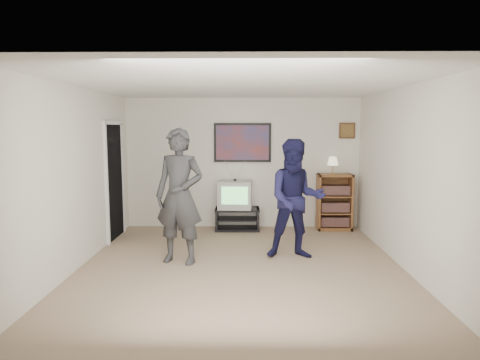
{
  "coord_description": "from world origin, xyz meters",
  "views": [
    {
      "loc": [
        0.07,
        -5.76,
        1.94
      ],
      "look_at": [
        -0.02,
        0.66,
        1.15
      ],
      "focal_mm": 32.0,
      "sensor_mm": 36.0,
      "label": 1
    }
  ],
  "objects_px": {
    "person_tall": "(179,196)",
    "person_short": "(296,199)",
    "crt_television": "(235,194)",
    "bookshelf": "(334,202)",
    "media_stand": "(237,219)"
  },
  "relations": [
    {
      "from": "crt_television",
      "to": "person_short",
      "type": "height_order",
      "value": "person_short"
    },
    {
      "from": "crt_television",
      "to": "bookshelf",
      "type": "height_order",
      "value": "bookshelf"
    },
    {
      "from": "person_tall",
      "to": "media_stand",
      "type": "bearing_deg",
      "value": 82.54
    },
    {
      "from": "media_stand",
      "to": "bookshelf",
      "type": "xyz_separation_m",
      "value": [
        1.85,
        0.05,
        0.32
      ]
    },
    {
      "from": "bookshelf",
      "to": "person_tall",
      "type": "bearing_deg",
      "value": -142.19
    },
    {
      "from": "media_stand",
      "to": "person_tall",
      "type": "bearing_deg",
      "value": -112.11
    },
    {
      "from": "crt_television",
      "to": "bookshelf",
      "type": "xyz_separation_m",
      "value": [
        1.89,
        0.05,
        -0.15
      ]
    },
    {
      "from": "crt_television",
      "to": "bookshelf",
      "type": "distance_m",
      "value": 1.9
    },
    {
      "from": "person_tall",
      "to": "person_short",
      "type": "distance_m",
      "value": 1.71
    },
    {
      "from": "person_tall",
      "to": "person_short",
      "type": "bearing_deg",
      "value": 22.29
    },
    {
      "from": "media_stand",
      "to": "person_short",
      "type": "distance_m",
      "value": 2.08
    },
    {
      "from": "crt_television",
      "to": "person_short",
      "type": "xyz_separation_m",
      "value": [
        0.95,
        -1.75,
        0.21
      ]
    },
    {
      "from": "media_stand",
      "to": "person_short",
      "type": "relative_size",
      "value": 0.47
    },
    {
      "from": "crt_television",
      "to": "person_short",
      "type": "distance_m",
      "value": 2.0
    },
    {
      "from": "media_stand",
      "to": "crt_television",
      "type": "relative_size",
      "value": 1.36
    }
  ]
}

